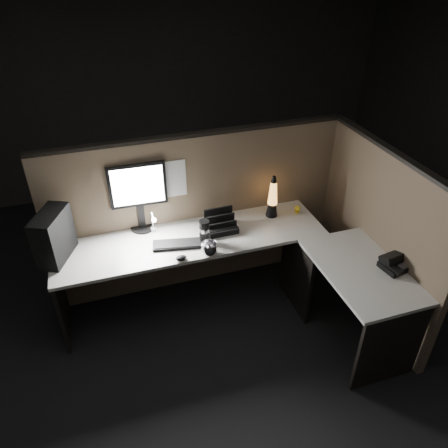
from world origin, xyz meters
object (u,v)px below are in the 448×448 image
object	(u,v)px
pc_tower	(53,236)
lava_lamp	(273,200)
monitor	(138,190)
keyboard	(179,244)
desk_phone	(394,263)

from	to	relation	value
pc_tower	lava_lamp	distance (m)	1.86
pc_tower	monitor	world-z (taller)	monitor
pc_tower	monitor	size ratio (longest dim) A/B	0.66
keyboard	pc_tower	bearing A→B (deg)	-177.06
keyboard	lava_lamp	size ratio (longest dim) A/B	1.07
monitor	keyboard	distance (m)	0.56
lava_lamp	desk_phone	xyz separation A→B (m)	(0.60, -0.99, -0.12)
pc_tower	monitor	xyz separation A→B (m)	(0.71, 0.21, 0.17)
pc_tower	lava_lamp	size ratio (longest dim) A/B	1.01
keyboard	monitor	bearing A→B (deg)	135.62
monitor	lava_lamp	xyz separation A→B (m)	(1.15, -0.17, -0.20)
keyboard	lava_lamp	world-z (taller)	lava_lamp
keyboard	lava_lamp	xyz separation A→B (m)	(0.91, 0.19, 0.16)
pc_tower	monitor	distance (m)	0.76
lava_lamp	desk_phone	world-z (taller)	lava_lamp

